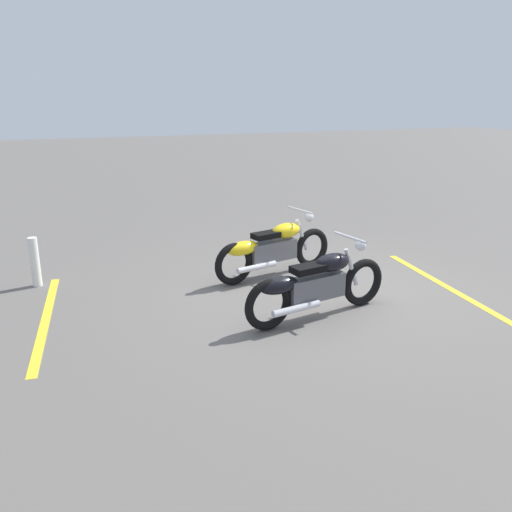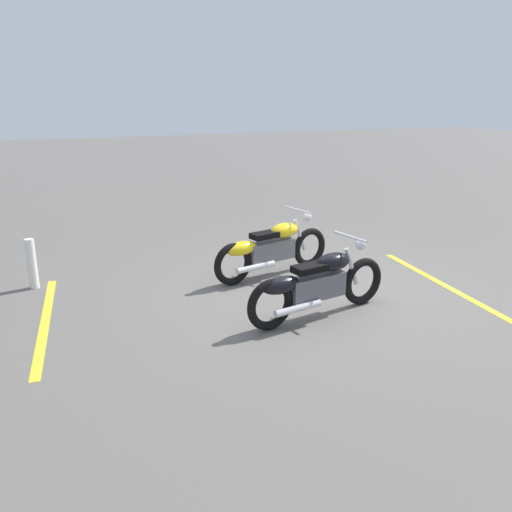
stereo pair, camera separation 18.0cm
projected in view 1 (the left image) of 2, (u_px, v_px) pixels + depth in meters
The scene contains 6 objects.
ground_plane at pixel (321, 290), 8.04m from camera, with size 60.00×60.00×0.00m, color #66605B.
motorcycle_bright_foreground at pixel (272, 249), 8.52m from camera, with size 2.19×0.79×1.04m.
motorcycle_dark_foreground at pixel (315, 285), 6.93m from camera, with size 2.21×0.73×1.04m.
bollard_post at pixel (35, 262), 8.10m from camera, with size 0.14×0.14×0.77m, color white.
parking_stripe_near at pixel (444, 285), 8.22m from camera, with size 3.20×0.12×0.01m, color yellow.
parking_stripe_mid at pixel (46, 319), 7.01m from camera, with size 3.20×0.12×0.01m, color yellow.
Camera 1 is at (3.59, 6.70, 2.86)m, focal length 37.39 mm.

